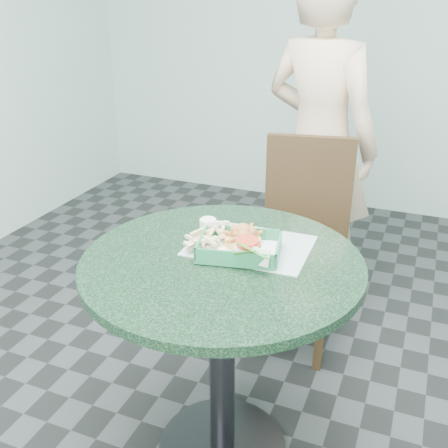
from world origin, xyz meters
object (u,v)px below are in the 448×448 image
at_px(food_basket, 239,255).
at_px(crab_sandwich, 245,240).
at_px(cafe_table, 222,312).
at_px(dining_chair, 301,229).
at_px(sauce_ramekin, 216,226).

distance_m(food_basket, crab_sandwich, 0.05).
relative_size(cafe_table, dining_chair, 0.91).
distance_m(cafe_table, sauce_ramekin, 0.28).
relative_size(dining_chair, sauce_ramekin, 17.29).
bearing_deg(cafe_table, dining_chair, 86.24).
distance_m(dining_chair, food_basket, 0.79).
bearing_deg(crab_sandwich, cafe_table, -115.36).
height_order(cafe_table, crab_sandwich, crab_sandwich).
bearing_deg(cafe_table, sauce_ramekin, 118.44).
relative_size(cafe_table, crab_sandwich, 7.47).
bearing_deg(food_basket, dining_chair, 88.94).
xyz_separation_m(crab_sandwich, sauce_ramekin, (-0.12, 0.06, -0.00)).
bearing_deg(cafe_table, crab_sandwich, 64.64).
bearing_deg(food_basket, sauce_ramekin, 138.78).
distance_m(food_basket, sauce_ramekin, 0.16).
bearing_deg(sauce_ramekin, dining_chair, 78.41).
height_order(dining_chair, sauce_ramekin, dining_chair).
bearing_deg(dining_chair, sauce_ramekin, -112.22).
bearing_deg(cafe_table, food_basket, 49.02).
distance_m(dining_chair, sauce_ramekin, 0.72).
relative_size(cafe_table, sauce_ramekin, 15.80).
distance_m(cafe_table, food_basket, 0.20).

